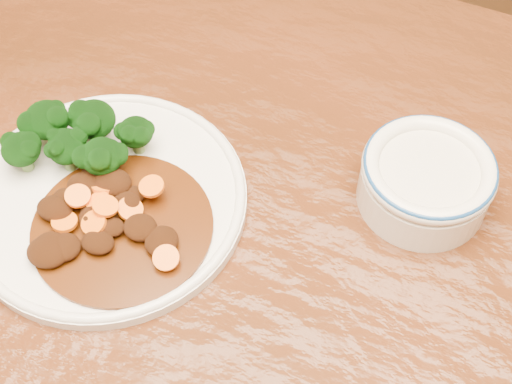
% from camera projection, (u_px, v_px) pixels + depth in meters
% --- Properties ---
extents(dining_table, '(1.60, 1.07, 0.75)m').
position_uv_depth(dining_table, '(268.00, 335.00, 0.67)').
color(dining_table, '#4E210D').
rests_on(dining_table, ground).
extents(dinner_plate, '(0.26, 0.26, 0.02)m').
position_uv_depth(dinner_plate, '(107.00, 199.00, 0.66)').
color(dinner_plate, silver).
rests_on(dinner_plate, dining_table).
extents(broccoli_florets, '(0.13, 0.09, 0.05)m').
position_uv_depth(broccoli_florets, '(75.00, 137.00, 0.67)').
color(broccoli_florets, '#749C50').
rests_on(broccoli_florets, dinner_plate).
extents(mince_stew, '(0.16, 0.16, 0.03)m').
position_uv_depth(mince_stew, '(102.00, 219.00, 0.63)').
color(mince_stew, '#492007').
rests_on(mince_stew, dinner_plate).
extents(dip_bowl, '(0.12, 0.12, 0.05)m').
position_uv_depth(dip_bowl, '(426.00, 179.00, 0.65)').
color(dip_bowl, silver).
rests_on(dip_bowl, dining_table).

